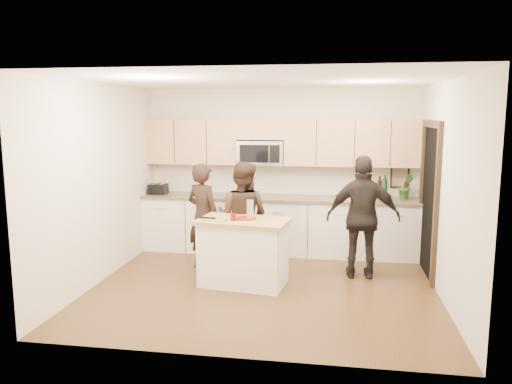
% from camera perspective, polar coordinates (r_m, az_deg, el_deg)
% --- Properties ---
extents(floor, '(4.50, 4.50, 0.00)m').
position_cam_1_polar(floor, '(6.79, 0.90, -10.74)').
color(floor, '#52361C').
rests_on(floor, ground).
extents(room_shell, '(4.52, 4.02, 2.71)m').
position_cam_1_polar(room_shell, '(6.42, 0.93, 3.96)').
color(room_shell, beige).
rests_on(room_shell, ground).
extents(back_cabinetry, '(4.50, 0.66, 0.94)m').
position_cam_1_polar(back_cabinetry, '(8.27, 2.56, -3.75)').
color(back_cabinetry, white).
rests_on(back_cabinetry, ground).
extents(upper_cabinetry, '(4.50, 0.33, 0.75)m').
position_cam_1_polar(upper_cabinetry, '(8.23, 2.98, 5.83)').
color(upper_cabinetry, tan).
rests_on(upper_cabinetry, ground).
extents(microwave, '(0.76, 0.41, 0.40)m').
position_cam_1_polar(microwave, '(8.24, 0.56, 4.50)').
color(microwave, silver).
rests_on(microwave, ground).
extents(doorway, '(0.06, 1.25, 2.20)m').
position_cam_1_polar(doorway, '(7.44, 19.21, -0.30)').
color(doorway, black).
rests_on(doorway, ground).
extents(framed_picture, '(0.30, 0.03, 0.38)m').
position_cam_1_polar(framed_picture, '(8.44, 16.11, 1.73)').
color(framed_picture, black).
rests_on(framed_picture, ground).
extents(dish_towel, '(0.34, 0.60, 0.48)m').
position_cam_1_polar(dish_towel, '(8.19, -4.19, -1.55)').
color(dish_towel, white).
rests_on(dish_towel, ground).
extents(island, '(1.29, 0.86, 0.90)m').
position_cam_1_polar(island, '(6.75, -1.46, -6.84)').
color(island, white).
rests_on(island, ground).
extents(red_plate, '(0.29, 0.29, 0.02)m').
position_cam_1_polar(red_plate, '(6.66, -1.22, -3.01)').
color(red_plate, maroon).
rests_on(red_plate, island).
extents(box_grater, '(0.10, 0.06, 0.27)m').
position_cam_1_polar(box_grater, '(6.65, -0.66, -1.78)').
color(box_grater, silver).
rests_on(box_grater, red_plate).
extents(drink_glass, '(0.07, 0.07, 0.10)m').
position_cam_1_polar(drink_glass, '(6.54, -2.64, -2.89)').
color(drink_glass, maroon).
rests_on(drink_glass, island).
extents(cutting_board, '(0.28, 0.19, 0.02)m').
position_cam_1_polar(cutting_board, '(6.57, -4.57, -3.21)').
color(cutting_board, tan).
rests_on(cutting_board, island).
extents(tongs, '(0.24, 0.07, 0.02)m').
position_cam_1_polar(tongs, '(6.63, -5.59, -2.95)').
color(tongs, black).
rests_on(tongs, cutting_board).
extents(knife, '(0.17, 0.05, 0.01)m').
position_cam_1_polar(knife, '(6.55, -4.02, -3.15)').
color(knife, silver).
rests_on(knife, cutting_board).
extents(toaster, '(0.29, 0.24, 0.17)m').
position_cam_1_polar(toaster, '(8.62, -11.09, 0.35)').
color(toaster, black).
rests_on(toaster, back_cabinetry).
extents(bottle_cluster, '(0.48, 0.33, 0.41)m').
position_cam_1_polar(bottle_cluster, '(8.18, 15.25, 0.39)').
color(bottle_cluster, '#331509').
rests_on(bottle_cluster, back_cabinetry).
extents(orchid, '(0.25, 0.21, 0.43)m').
position_cam_1_polar(orchid, '(8.21, 16.77, 0.62)').
color(orchid, '#3A732E').
rests_on(orchid, back_cabinetry).
extents(woman_left, '(0.69, 0.60, 1.58)m').
position_cam_1_polar(woman_left, '(7.38, -6.05, -2.81)').
color(woman_left, black).
rests_on(woman_left, ground).
extents(woman_center, '(0.90, 0.77, 1.62)m').
position_cam_1_polar(woman_center, '(7.21, -1.55, -2.91)').
color(woman_center, '#322219').
rests_on(woman_center, ground).
extents(woman_right, '(1.02, 0.44, 1.73)m').
position_cam_1_polar(woman_right, '(7.09, 12.15, -2.86)').
color(woman_right, black).
rests_on(woman_right, ground).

